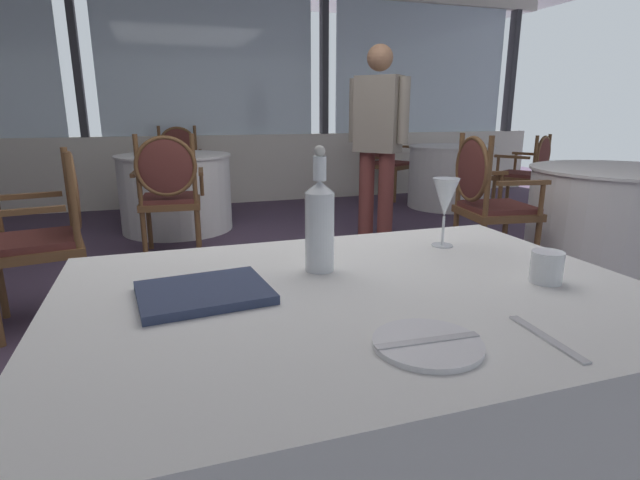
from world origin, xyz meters
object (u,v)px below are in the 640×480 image
water_tumbler (547,267)px  dining_chair_0_0 (169,188)px  dining_chair_2_0 (529,169)px  side_plate (427,344)px  dining_chair_0_1 (179,162)px  wine_glass (445,199)px  dining_chair_2_1 (386,157)px  water_bottle (320,222)px  dining_chair_1_0 (486,195)px  menu_book (204,292)px  dining_chair_3_0 (51,225)px  diner_person_0 (378,136)px

water_tumbler → dining_chair_0_0: dining_chair_0_0 is taller
dining_chair_2_0 → side_plate: bearing=107.1°
dining_chair_0_1 → dining_chair_2_0: bearing=71.1°
wine_glass → dining_chair_2_1: bearing=66.1°
dining_chair_2_0 → water_bottle: bearing=102.8°
water_bottle → dining_chair_2_0: bearing=42.8°
water_tumbler → dining_chair_1_0: dining_chair_1_0 is taller
menu_book → dining_chair_3_0: 1.93m
dining_chair_0_1 → diner_person_0: diner_person_0 is taller
side_plate → menu_book: bearing=133.9°
water_bottle → water_tumbler: 0.56m
side_plate → diner_person_0: (1.31, 3.06, 0.20)m
water_bottle → dining_chair_2_0: (3.43, 3.17, -0.33)m
menu_book → dining_chair_1_0: dining_chair_1_0 is taller
water_bottle → dining_chair_3_0: (-0.95, 1.71, -0.31)m
dining_chair_0_1 → dining_chair_2_1: dining_chair_0_1 is taller
water_tumbler → menu_book: water_tumbler is taller
diner_person_0 → dining_chair_1_0: bearing=-107.6°
water_tumbler → dining_chair_3_0: (-1.43, 1.97, -0.23)m
dining_chair_0_0 → dining_chair_2_1: (2.82, 1.98, -0.02)m
water_tumbler → diner_person_0: diner_person_0 is taller
water_tumbler → dining_chair_2_0: 4.52m
water_bottle → dining_chair_3_0: bearing=119.0°
water_bottle → dining_chair_3_0: size_ratio=0.34×
menu_book → diner_person_0: 3.17m
dining_chair_0_1 → dining_chair_3_0: size_ratio=1.04×
water_bottle → dining_chair_0_1: size_ratio=0.33×
side_plate → water_tumbler: bearing=24.8°
dining_chair_0_1 → wine_glass: bearing=11.9°
water_tumbler → dining_chair_0_0: size_ratio=0.08×
wine_glass → dining_chair_0_0: dining_chair_0_0 is taller
wine_glass → dining_chair_1_0: 2.06m
dining_chair_1_0 → water_tumbler: bearing=-115.7°
side_plate → dining_chair_3_0: size_ratio=0.21×
side_plate → water_bottle: size_ratio=0.61×
dining_chair_1_0 → dining_chair_2_0: bearing=50.1°
dining_chair_3_0 → diner_person_0: diner_person_0 is taller
water_bottle → dining_chair_3_0: 1.98m
water_tumbler → dining_chair_3_0: dining_chair_3_0 is taller
dining_chair_0_1 → dining_chair_1_0: size_ratio=0.99×
dining_chair_0_1 → dining_chair_1_0: (1.91, -3.09, 0.01)m
wine_glass → dining_chair_3_0: size_ratio=0.22×
water_tumbler → dining_chair_0_1: size_ratio=0.08×
side_plate → dining_chair_3_0: dining_chair_3_0 is taller
wine_glass → dining_chair_0_0: 2.81m
side_plate → water_tumbler: size_ratio=2.53×
wine_glass → dining_chair_1_0: (1.32, 1.55, -0.30)m
dining_chair_3_0 → diner_person_0: size_ratio=0.57×
dining_chair_1_0 → diner_person_0: (-0.39, 0.95, 0.36)m
dining_chair_0_0 → dining_chair_3_0: (-0.63, -1.09, -0.01)m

